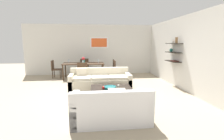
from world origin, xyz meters
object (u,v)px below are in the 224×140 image
object	(u,v)px
apple_on_coffee_table	(103,88)
dining_chair_left_far	(55,68)
sofa_beige	(100,82)
dining_table	(83,64)
candle_jar	(118,86)
dining_chair_right_far	(111,67)
centerpiece_vase	(83,60)
decorative_bowl	(110,87)
dining_chair_foot	(83,71)
wine_glass_left_far	(69,61)
wine_glass_foot	(83,62)
wine_glass_right_near	(98,61)
coffee_table	(111,94)
dining_chair_head	(84,66)
loveseat_white	(111,108)
dining_chair_right_near	(112,68)
wine_glass_head	(84,60)
wine_glass_right_far	(98,60)

from	to	relation	value
apple_on_coffee_table	dining_chair_left_far	distance (m)	4.19
sofa_beige	dining_chair_left_far	size ratio (longest dim) A/B	2.52
dining_table	dining_chair_left_far	size ratio (longest dim) A/B	2.25
candle_jar	dining_chair_right_far	distance (m)	3.46
sofa_beige	candle_jar	bearing A→B (deg)	-66.11
dining_chair_left_far	centerpiece_vase	size ratio (longest dim) A/B	2.94
decorative_bowl	centerpiece_vase	distance (m)	3.48
decorative_bowl	dining_chair_foot	distance (m)	2.69
decorative_bowl	wine_glass_left_far	distance (m)	3.87
wine_glass_left_far	dining_chair_foot	bearing A→B (deg)	-52.68
candle_jar	wine_glass_foot	size ratio (longest dim) A/B	0.47
wine_glass_right_near	sofa_beige	bearing A→B (deg)	-90.39
dining_table	wine_glass_foot	bearing A→B (deg)	-90.00
apple_on_coffee_table	dining_chair_foot	bearing A→B (deg)	106.37
wine_glass_right_near	centerpiece_vase	world-z (taller)	centerpiece_vase
sofa_beige	candle_jar	distance (m)	1.27
dining_chair_foot	wine_glass_foot	size ratio (longest dim) A/B	5.67
coffee_table	dining_chair_head	size ratio (longest dim) A/B	1.39
dining_table	dining_chair_left_far	xyz separation A→B (m)	(-1.40, 0.19, -0.18)
coffee_table	dining_chair_right_far	distance (m)	3.53
coffee_table	dining_chair_head	xyz separation A→B (m)	(-1.00, 4.14, 0.31)
apple_on_coffee_table	dining_table	distance (m)	3.49
loveseat_white	dining_chair_right_near	bearing A→B (deg)	82.87
dining_table	dining_chair_right_far	world-z (taller)	dining_chair_right_far
decorative_bowl	dining_chair_right_near	distance (m)	3.19
loveseat_white	wine_glass_head	xyz separation A→B (m)	(-0.84, 5.03, 0.56)
dining_chair_right_far	dining_chair_right_near	world-z (taller)	same
dining_table	wine_glass_right_far	size ratio (longest dim) A/B	12.15
coffee_table	dining_chair_right_far	world-z (taller)	dining_chair_right_far
wine_glass_right_far	candle_jar	bearing A→B (deg)	-81.56
dining_table	dining_chair_right_near	world-z (taller)	dining_chair_right_near
sofa_beige	wine_glass_right_near	world-z (taller)	wine_glass_right_near
sofa_beige	loveseat_white	distance (m)	2.56
loveseat_white	wine_glass_left_far	xyz separation A→B (m)	(-1.56, 4.76, 0.58)
wine_glass_right_far	coffee_table	bearing A→B (deg)	-85.25
centerpiece_vase	apple_on_coffee_table	bearing A→B (deg)	-77.40
sofa_beige	coffee_table	size ratio (longest dim) A/B	1.81
wine_glass_left_far	wine_glass_head	bearing A→B (deg)	20.15
dining_table	dining_chair_head	distance (m)	0.86
wine_glass_left_far	wine_glass_foot	bearing A→B (deg)	-33.55
candle_jar	wine_glass_left_far	distance (m)	3.91
wine_glass_left_far	coffee_table	bearing A→B (deg)	-63.20
decorative_bowl	wine_glass_head	size ratio (longest dim) A/B	2.49
dining_chair_right_far	wine_glass_right_far	distance (m)	0.77
candle_jar	dining_chair_right_far	xyz separation A→B (m)	(0.18, 3.45, 0.09)
candle_jar	wine_glass_right_near	world-z (taller)	wine_glass_right_near
loveseat_white	decorative_bowl	size ratio (longest dim) A/B	4.47
dining_chair_right_near	dining_table	bearing A→B (deg)	172.09
dining_table	dining_chair_foot	bearing A→B (deg)	-90.00
dining_chair_right_far	centerpiece_vase	xyz separation A→B (m)	(-1.39, -0.23, 0.41)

